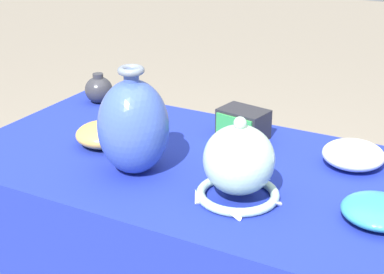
% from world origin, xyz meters
% --- Properties ---
extents(display_table, '(1.30, 0.71, 0.71)m').
position_xyz_m(display_table, '(0.00, -0.02, 0.64)').
color(display_table, olive).
rests_on(display_table, ground_plane).
extents(vase_tall_bulbous, '(0.18, 0.18, 0.28)m').
position_xyz_m(vase_tall_bulbous, '(-0.11, -0.13, 0.84)').
color(vase_tall_bulbous, '#3851A8').
rests_on(vase_tall_bulbous, display_table).
extents(vase_dome_bell, '(0.21, 0.22, 0.21)m').
position_xyz_m(vase_dome_bell, '(0.18, -0.14, 0.80)').
color(vase_dome_bell, '#A8CCB7').
rests_on(vase_dome_bell, display_table).
extents(mosaic_tile_box, '(0.15, 0.12, 0.09)m').
position_xyz_m(mosaic_tile_box, '(0.04, 0.21, 0.75)').
color(mosaic_tile_box, '#232328').
rests_on(mosaic_tile_box, display_table).
extents(bowl_shallow_ochre, '(0.16, 0.16, 0.07)m').
position_xyz_m(bowl_shallow_ochre, '(-0.29, -0.03, 0.74)').
color(bowl_shallow_ochre, gold).
rests_on(bowl_shallow_ochre, display_table).
extents(bowl_shallow_teal, '(0.17, 0.17, 0.05)m').
position_xyz_m(bowl_shallow_teal, '(0.50, -0.08, 0.73)').
color(bowl_shallow_teal, teal).
rests_on(bowl_shallow_teal, display_table).
extents(jar_round_charcoal, '(0.10, 0.10, 0.10)m').
position_xyz_m(jar_round_charcoal, '(-0.52, 0.27, 0.76)').
color(jar_round_charcoal, '#2D2D33').
rests_on(jar_round_charcoal, display_table).
extents(bowl_shallow_porcelain, '(0.16, 0.16, 0.07)m').
position_xyz_m(bowl_shallow_porcelain, '(0.38, 0.17, 0.74)').
color(bowl_shallow_porcelain, white).
rests_on(bowl_shallow_porcelain, display_table).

